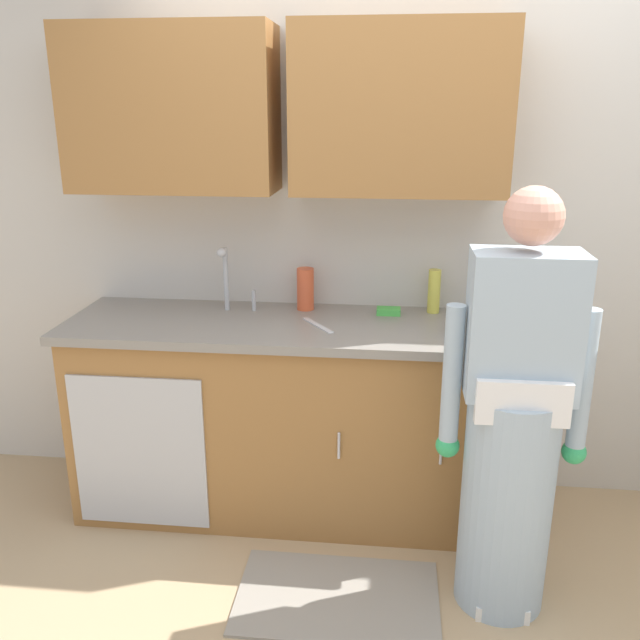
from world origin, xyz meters
TOP-DOWN VIEW (x-y plane):
  - ground_plane at (0.00, 0.00)m, footprint 9.00×9.00m
  - kitchen_wall_with_uppers at (-0.14, 0.99)m, footprint 4.80×0.44m
  - counter_cabinet at (-0.55, 0.70)m, footprint 1.90×0.62m
  - countertop at (-0.55, 0.70)m, footprint 1.96×0.66m
  - sink at (-0.80, 0.71)m, footprint 0.50×0.36m
  - person_at_sink at (0.39, 0.13)m, footprint 0.55×0.34m
  - floor_mat at (-0.24, 0.05)m, footprint 0.80×0.50m
  - bottle_water_tall at (0.36, 0.88)m, footprint 0.07×0.07m
  - bottle_soap at (-0.47, 0.90)m, footprint 0.08×0.08m
  - bottle_dish_liquid at (0.13, 0.91)m, footprint 0.06×0.06m
  - cup_by_sink at (0.23, 0.61)m, footprint 0.08×0.08m
  - knife_on_counter at (-0.38, 0.65)m, footprint 0.16×0.21m
  - sponge at (-0.08, 0.86)m, footprint 0.11×0.07m

SIDE VIEW (x-z plane):
  - ground_plane at x=0.00m, z-range 0.00..0.00m
  - floor_mat at x=-0.24m, z-range 0.00..0.01m
  - counter_cabinet at x=-0.55m, z-range 0.00..0.90m
  - person_at_sink at x=0.39m, z-range -0.12..1.50m
  - countertop at x=-0.55m, z-range 0.90..0.94m
  - sink at x=-0.80m, z-range 0.75..1.10m
  - knife_on_counter at x=-0.38m, z-range 0.94..0.95m
  - sponge at x=-0.08m, z-range 0.94..0.97m
  - cup_by_sink at x=0.23m, z-range 0.94..1.04m
  - bottle_soap at x=-0.47m, z-range 0.94..1.14m
  - bottle_dish_liquid at x=0.13m, z-range 0.94..1.15m
  - bottle_water_tall at x=0.36m, z-range 0.94..1.22m
  - kitchen_wall_with_uppers at x=-0.14m, z-range 0.13..2.83m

